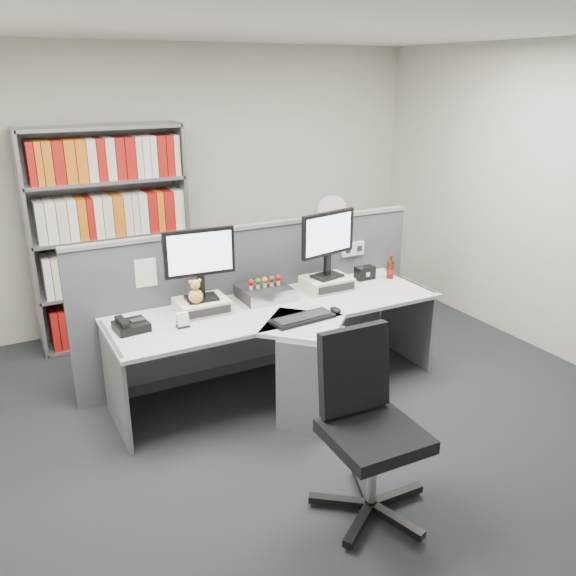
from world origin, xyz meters
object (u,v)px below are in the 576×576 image
desk (291,348)px  speaker (365,273)px  office_chair (366,420)px  monitor_right (328,239)px  desk_calendar (182,321)px  desktop_pc (264,292)px  cola_bottle (390,269)px  keyboard (303,318)px  shelving_unit (110,240)px  mouse (335,310)px  monitor_left (200,258)px  filing_cabinet (329,283)px  desk_phone (130,326)px  desk_fan (331,217)px

desk → speaker: speaker is taller
desk → office_chair: (-0.19, -1.24, 0.11)m
monitor_right → desk_calendar: 1.39m
desktop_pc → cola_bottle: bearing=-2.9°
keyboard → shelving_unit: (-0.93, 1.97, 0.24)m
mouse → monitor_left: bearing=150.8°
monitor_right → filing_cabinet: monitor_right is taller
mouse → speaker: bearing=40.3°
desk_phone → filing_cabinet: (2.32, 1.12, -0.41)m
desk_calendar → office_chair: bearing=-67.1°
monitor_left → mouse: size_ratio=4.73×
speaker → shelving_unit: (-1.86, 1.41, 0.20)m
desk → mouse: mouse is taller
desk → desk_calendar: 0.86m
desk_phone → desk_fan: 2.59m
keyboard → mouse: 0.29m
desktop_pc → office_chair: bearing=-95.6°
monitor_right → desk_fan: bearing=57.0°
desk_fan → desk_calendar: bearing=-148.2°
monitor_right → desk_phone: (-1.66, -0.10, -0.39)m
desktop_pc → shelving_unit: size_ratio=0.19×
desktop_pc → cola_bottle: cola_bottle is taller
monitor_right → keyboard: size_ratio=1.13×
desk → shelving_unit: shelving_unit is taller
filing_cabinet → office_chair: office_chair is taller
desk → desktop_pc: 0.52m
speaker → office_chair: office_chair is taller
desk → filing_cabinet: bearing=49.4°
speaker → filing_cabinet: bearing=76.1°
desk → desk_phone: desk_phone is taller
monitor_right → desk_phone: 1.71m
desk_phone → shelving_unit: size_ratio=0.12×
desk → mouse: size_ratio=22.77×
keyboard → desk_phone: desk_phone is taller
speaker → cola_bottle: 0.23m
desktop_pc → mouse: desktop_pc is taller
cola_bottle → monitor_right: bearing=177.8°
desk_phone → desk: bearing=-14.2°
mouse → filing_cabinet: 1.79m
desk → desk_phone: bearing=165.8°
monitor_left → desktop_pc: size_ratio=1.42×
monitor_right → speaker: 0.56m
office_chair → desktop_pc: bearing=84.4°
monitor_left → mouse: 1.08m
keyboard → cola_bottle: size_ratio=2.26×
desk_phone → cola_bottle: 2.30m
monitor_left → speaker: monitor_left is taller
monitor_left → keyboard: (0.59, -0.50, -0.41)m
desk_fan → desktop_pc: bearing=-141.3°
mouse → desk_calendar: desk_calendar is taller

